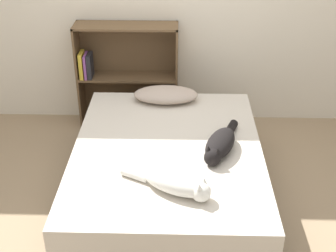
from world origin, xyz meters
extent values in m
plane|color=#997F60|center=(0.00, 0.00, 0.00)|extent=(8.00, 8.00, 0.00)
cube|color=#333338|center=(0.00, 0.00, 0.13)|extent=(1.38, 1.80, 0.25)
cube|color=beige|center=(0.00, 0.00, 0.37)|extent=(1.34, 1.75, 0.23)
ellipsoid|color=#B29E8E|center=(-0.03, 0.73, 0.54)|extent=(0.54, 0.29, 0.12)
ellipsoid|color=white|center=(0.06, -0.50, 0.55)|extent=(0.45, 0.34, 0.13)
sphere|color=white|center=(0.22, -0.58, 0.54)|extent=(0.12, 0.12, 0.12)
cone|color=white|center=(0.23, -0.55, 0.61)|extent=(0.04, 0.04, 0.03)
cone|color=white|center=(0.20, -0.61, 0.61)|extent=(0.04, 0.04, 0.03)
cylinder|color=white|center=(-0.20, -0.37, 0.51)|extent=(0.20, 0.14, 0.06)
ellipsoid|color=black|center=(0.37, -0.04, 0.55)|extent=(0.31, 0.45, 0.13)
sphere|color=black|center=(0.31, -0.20, 0.54)|extent=(0.12, 0.12, 0.12)
cone|color=black|center=(0.34, -0.21, 0.61)|extent=(0.04, 0.04, 0.03)
cone|color=black|center=(0.28, -0.19, 0.61)|extent=(0.04, 0.04, 0.03)
cylinder|color=black|center=(0.47, 0.22, 0.51)|extent=(0.13, 0.20, 0.06)
cube|color=brown|center=(-0.86, 1.19, 0.50)|extent=(0.02, 0.26, 0.99)
cube|color=brown|center=(0.05, 1.19, 0.50)|extent=(0.02, 0.26, 0.99)
cube|color=brown|center=(-0.40, 1.19, 0.01)|extent=(0.93, 0.26, 0.02)
cube|color=brown|center=(-0.40, 1.19, 0.98)|extent=(0.93, 0.26, 0.02)
cube|color=brown|center=(-0.40, 1.19, 0.50)|extent=(0.89, 0.26, 0.02)
cube|color=brown|center=(-0.40, 1.31, 0.50)|extent=(0.93, 0.02, 0.99)
cube|color=gold|center=(-0.81, 1.15, 0.63)|extent=(0.03, 0.16, 0.24)
cube|color=#8C4C99|center=(-0.78, 1.15, 0.62)|extent=(0.02, 0.16, 0.22)
cube|color=#232328|center=(-0.74, 1.15, 0.62)|extent=(0.04, 0.16, 0.23)
camera|label=1|loc=(0.08, -2.79, 2.29)|focal=50.00mm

